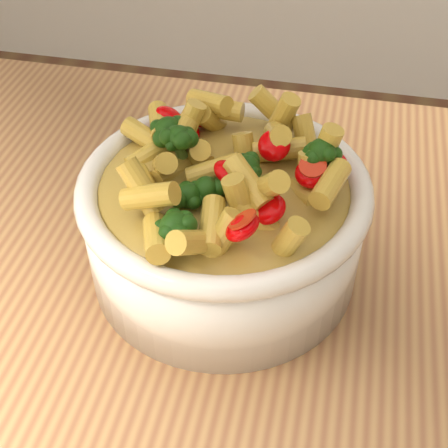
# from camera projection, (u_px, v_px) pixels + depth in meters

# --- Properties ---
(table) EXTENTS (1.20, 0.80, 0.90)m
(table) POSITION_uv_depth(u_px,v_px,m) (143.00, 367.00, 0.64)
(table) COLOR #A57746
(table) RESTS_ON ground
(serving_bowl) EXTENTS (0.26, 0.26, 0.11)m
(serving_bowl) POSITION_uv_depth(u_px,v_px,m) (224.00, 223.00, 0.56)
(serving_bowl) COLOR white
(serving_bowl) RESTS_ON table
(pasta_salad) EXTENTS (0.20, 0.20, 0.05)m
(pasta_salad) POSITION_uv_depth(u_px,v_px,m) (224.00, 162.00, 0.52)
(pasta_salad) COLOR gold
(pasta_salad) RESTS_ON serving_bowl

